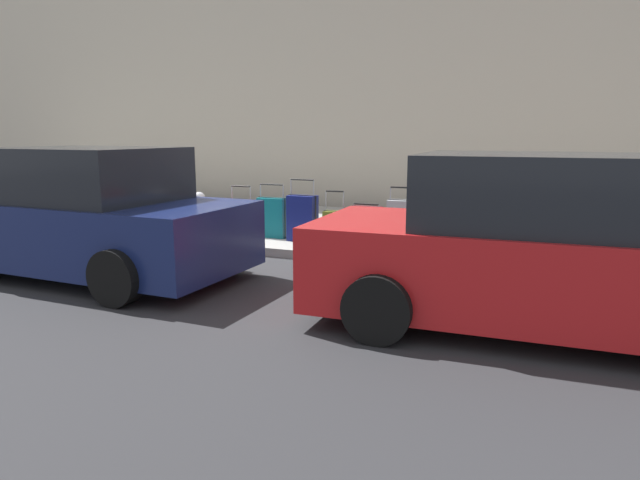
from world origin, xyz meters
The scene contains 15 objects.
ground_plane centered at (0.00, 0.00, 0.00)m, with size 40.00×40.00×0.00m, color #28282B.
sidewalk_curb centered at (0.00, -2.50, 0.07)m, with size 18.00×5.00×0.14m, color gray.
building_facade_sidewalk_side centered at (0.00, -7.00, 4.79)m, with size 24.00×3.00×9.59m, color #B2A893.
suitcase_red_0 centered at (-3.91, -0.85, 0.48)m, with size 0.41×0.22×0.98m.
suitcase_black_1 centered at (-3.33, -0.71, 0.43)m, with size 0.51×0.26×0.89m.
suitcase_silver_2 centered at (-2.78, -0.74, 0.51)m, with size 0.37×0.27×0.95m.
suitcase_maroon_3 centered at (-2.24, -0.76, 0.45)m, with size 0.48×0.26×0.67m.
suitcase_olive_4 centered at (-1.70, -0.81, 0.40)m, with size 0.37×0.25×0.84m.
suitcase_navy_5 centered at (-1.16, -0.75, 0.51)m, with size 0.48×0.26×1.02m.
suitcase_teal_6 centered at (-0.56, -0.85, 0.48)m, with size 0.49×0.20×0.91m.
suitcase_red_7 centered at (0.02, -0.84, 0.45)m, with size 0.43×0.19×0.86m.
fire_hydrant centered at (0.85, -0.79, 0.52)m, with size 0.39×0.21×0.72m.
bollard_post centered at (1.37, -0.64, 0.48)m, with size 0.14×0.14×0.68m, color #333338.
parked_car_red_0 centered at (-4.84, 1.89, 0.78)m, with size 4.41×2.12×1.68m.
parked_car_navy_1 centered at (0.73, 1.89, 0.79)m, with size 4.29×2.18×1.69m.
Camera 1 is at (-4.93, 7.51, 1.87)m, focal length 31.71 mm.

